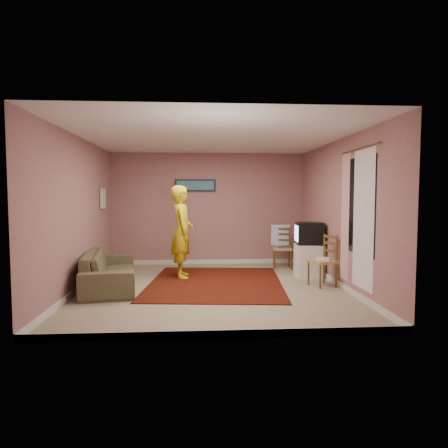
{
  "coord_description": "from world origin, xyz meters",
  "views": [
    {
      "loc": [
        -0.24,
        -6.87,
        1.6
      ],
      "look_at": [
        0.25,
        0.6,
        1.08
      ],
      "focal_mm": 32.0,
      "sensor_mm": 36.0,
      "label": 1
    }
  ],
  "objects": [
    {
      "name": "sofa",
      "position": [
        -1.8,
        0.19,
        0.32
      ],
      "size": [
        1.19,
        2.27,
        0.63
      ],
      "primitive_type": "imported",
      "rotation": [
        0.0,
        0.0,
        1.74
      ],
      "color": "brown",
      "rests_on": "ground"
    },
    {
      "name": "ceiling",
      "position": [
        0.0,
        0.0,
        2.6
      ],
      "size": [
        4.5,
        5.0,
        0.02
      ],
      "primitive_type": "cube",
      "color": "silver",
      "rests_on": "wall_back"
    },
    {
      "name": "chair_b",
      "position": [
        1.96,
        0.02,
        0.56
      ],
      "size": [
        0.5,
        0.52,
        0.5
      ],
      "rotation": [
        0.0,
        0.0,
        -1.25
      ],
      "color": "tan",
      "rests_on": "ground"
    },
    {
      "name": "dvd_player",
      "position": [
        1.62,
        1.8,
        0.49
      ],
      "size": [
        0.38,
        0.32,
        0.05
      ],
      "primitive_type": "cube",
      "rotation": [
        0.0,
        0.0,
        0.33
      ],
      "color": "#A8A8AC",
      "rests_on": "chair_a"
    },
    {
      "name": "tv_cabinet",
      "position": [
        1.95,
        0.84,
        0.32
      ],
      "size": [
        0.51,
        0.46,
        0.65
      ],
      "primitive_type": "cube",
      "color": "white",
      "rests_on": "ground"
    },
    {
      "name": "area_rug",
      "position": [
        0.08,
        0.4,
        0.01
      ],
      "size": [
        2.66,
        3.2,
        0.02
      ],
      "primitive_type": "cube",
      "rotation": [
        0.0,
        0.0,
        -0.09
      ],
      "color": "black",
      "rests_on": "ground"
    },
    {
      "name": "picture_left",
      "position": [
        -2.22,
        1.6,
        1.55
      ],
      "size": [
        0.04,
        0.38,
        0.42
      ],
      "color": "#C7B689",
      "rests_on": "wall_left"
    },
    {
      "name": "baseboard_back",
      "position": [
        0.0,
        2.49,
        0.05
      ],
      "size": [
        4.5,
        0.02,
        0.1
      ],
      "primitive_type": "cube",
      "color": "silver",
      "rests_on": "ground"
    },
    {
      "name": "wall_back",
      "position": [
        0.0,
        2.5,
        1.3
      ],
      "size": [
        4.5,
        0.02,
        2.6
      ],
      "primitive_type": "cube",
      "color": "#9D6E67",
      "rests_on": "ground"
    },
    {
      "name": "person",
      "position": [
        -0.56,
        0.94,
        0.9
      ],
      "size": [
        0.48,
        0.69,
        1.81
      ],
      "primitive_type": "imported",
      "rotation": [
        0.0,
        0.0,
        1.65
      ],
      "color": "gold",
      "rests_on": "ground"
    },
    {
      "name": "curtain_rod",
      "position": [
        2.2,
        -0.9,
        2.32
      ],
      "size": [
        0.02,
        1.4,
        0.02
      ],
      "primitive_type": "cylinder",
      "rotation": [
        1.57,
        0.0,
        0.0
      ],
      "color": "brown",
      "rests_on": "wall_right"
    },
    {
      "name": "picture_back",
      "position": [
        -0.3,
        2.47,
        1.85
      ],
      "size": [
        0.95,
        0.04,
        0.28
      ],
      "color": "#121A33",
      "rests_on": "wall_back"
    },
    {
      "name": "baseboard_front",
      "position": [
        0.0,
        -2.49,
        0.05
      ],
      "size": [
        4.5,
        0.02,
        0.1
      ],
      "primitive_type": "cube",
      "color": "silver",
      "rests_on": "ground"
    },
    {
      "name": "baseboard_right",
      "position": [
        2.24,
        0.0,
        0.05
      ],
      "size": [
        0.02,
        5.0,
        0.1
      ],
      "primitive_type": "cube",
      "color": "silver",
      "rests_on": "ground"
    },
    {
      "name": "chair_a",
      "position": [
        1.62,
        1.8,
        0.55
      ],
      "size": [
        0.45,
        0.43,
        0.49
      ],
      "rotation": [
        0.0,
        0.0,
        -0.12
      ],
      "color": "tan",
      "rests_on": "ground"
    },
    {
      "name": "baseboard_left",
      "position": [
        -2.24,
        0.0,
        0.05
      ],
      "size": [
        0.02,
        5.0,
        0.1
      ],
      "primitive_type": "cube",
      "color": "silver",
      "rests_on": "ground"
    },
    {
      "name": "wall_front",
      "position": [
        0.0,
        -2.5,
        1.3
      ],
      "size": [
        4.5,
        0.02,
        2.6
      ],
      "primitive_type": "cube",
      "color": "#9D6E67",
      "rests_on": "ground"
    },
    {
      "name": "blue_throw",
      "position": [
        1.62,
        1.99,
        0.73
      ],
      "size": [
        0.43,
        0.05,
        0.45
      ],
      "primitive_type": "cube",
      "color": "#8EC1E9",
      "rests_on": "chair_a"
    },
    {
      "name": "window",
      "position": [
        2.24,
        -0.9,
        1.45
      ],
      "size": [
        0.01,
        1.1,
        1.5
      ],
      "primitive_type": "cube",
      "color": "black",
      "rests_on": "wall_right"
    },
    {
      "name": "ground",
      "position": [
        0.0,
        0.0,
        0.0
      ],
      "size": [
        5.0,
        5.0,
        0.0
      ],
      "primitive_type": "plane",
      "color": "gray",
      "rests_on": "ground"
    },
    {
      "name": "crt_tv",
      "position": [
        1.94,
        0.84,
        0.87
      ],
      "size": [
        0.55,
        0.49,
        0.44
      ],
      "rotation": [
        0.0,
        0.0,
        -0.08
      ],
      "color": "black",
      "rests_on": "tv_cabinet"
    },
    {
      "name": "wall_right",
      "position": [
        2.25,
        0.0,
        1.3
      ],
      "size": [
        0.02,
        5.0,
        2.6
      ],
      "primitive_type": "cube",
      "color": "#9D6E67",
      "rests_on": "ground"
    },
    {
      "name": "wall_left",
      "position": [
        -2.25,
        0.0,
        1.3
      ],
      "size": [
        0.02,
        5.0,
        2.6
      ],
      "primitive_type": "cube",
      "color": "#9D6E67",
      "rests_on": "ground"
    },
    {
      "name": "game_console",
      "position": [
        1.96,
        0.02,
        0.49
      ],
      "size": [
        0.24,
        0.19,
        0.04
      ],
      "primitive_type": "cube",
      "rotation": [
        0.0,
        0.0,
        -0.16
      ],
      "color": "white",
      "rests_on": "chair_b"
    },
    {
      "name": "curtain_sheer",
      "position": [
        2.23,
        -1.05,
        1.25
      ],
      "size": [
        0.01,
        0.75,
        2.1
      ],
      "primitive_type": "cube",
      "color": "white",
      "rests_on": "wall_right"
    },
    {
      "name": "curtain_floral",
      "position": [
        2.21,
        -0.35,
        1.25
      ],
      "size": [
        0.01,
        0.35,
        2.1
      ],
      "primitive_type": "cube",
      "color": "beige",
      "rests_on": "wall_right"
    }
  ]
}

